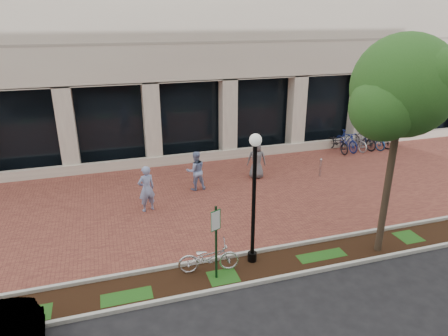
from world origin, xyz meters
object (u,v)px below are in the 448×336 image
object	(u,v)px
locked_bicycle	(209,257)
bollard	(320,167)
pedestrian_right	(257,160)
pedestrian_mid	(196,171)
bike_rack_cluster	(359,140)
lamppost	(254,193)
pedestrian_left	(146,189)
parking_sign	(216,233)
street_tree	(403,93)

from	to	relation	value
locked_bicycle	bollard	xyz separation A→B (m)	(7.05, 5.75, -0.02)
pedestrian_right	bollard	bearing A→B (deg)	-177.96
pedestrian_mid	bike_rack_cluster	world-z (taller)	pedestrian_mid
bollard	lamppost	bearing A→B (deg)	-134.98
lamppost	pedestrian_left	xyz separation A→B (m)	(-2.67, 4.47, -1.41)
lamppost	pedestrian_left	world-z (taller)	lamppost
parking_sign	bike_rack_cluster	world-z (taller)	parking_sign
locked_bicycle	pedestrian_right	size ratio (longest dim) A/B	1.02
pedestrian_left	pedestrian_right	bearing A→B (deg)	-177.99
lamppost	pedestrian_right	distance (m)	7.10
pedestrian_left	bike_rack_cluster	world-z (taller)	pedestrian_left
pedestrian_mid	bollard	distance (m)	6.02
parking_sign	bollard	distance (m)	9.33
locked_bicycle	bike_rack_cluster	world-z (taller)	bike_rack_cluster
lamppost	street_tree	distance (m)	5.10
pedestrian_left	lamppost	bearing A→B (deg)	102.89
parking_sign	pedestrian_mid	bearing A→B (deg)	57.69
pedestrian_mid	parking_sign	bearing A→B (deg)	79.47
street_tree	locked_bicycle	xyz separation A→B (m)	(-5.63, 0.50, -4.66)
parking_sign	pedestrian_right	distance (m)	8.01
bollard	bike_rack_cluster	distance (m)	5.24
pedestrian_mid	pedestrian_right	size ratio (longest dim) A/B	0.98
parking_sign	pedestrian_left	xyz separation A→B (m)	(-1.36, 4.98, -0.56)
pedestrian_right	pedestrian_mid	bearing A→B (deg)	26.15
parking_sign	street_tree	world-z (taller)	street_tree
lamppost	pedestrian_mid	xyz separation A→B (m)	(-0.37, 5.91, -1.46)
locked_bicycle	pedestrian_mid	xyz separation A→B (m)	(1.06, 6.03, 0.40)
street_tree	pedestrian_left	bearing A→B (deg)	143.56
parking_sign	street_tree	xyz separation A→B (m)	(5.52, -0.09, 3.66)
street_tree	bollard	size ratio (longest dim) A/B	7.49
street_tree	pedestrian_mid	xyz separation A→B (m)	(-4.58, 6.52, -4.27)
parking_sign	lamppost	xyz separation A→B (m)	(1.31, 0.52, 0.85)
parking_sign	pedestrian_left	bearing A→B (deg)	81.30
pedestrian_mid	pedestrian_right	bearing A→B (deg)	-172.89
locked_bicycle	pedestrian_left	xyz separation A→B (m)	(-1.25, 4.58, 0.45)
parking_sign	pedestrian_mid	xyz separation A→B (m)	(0.94, 6.43, -0.61)
parking_sign	locked_bicycle	xyz separation A→B (m)	(-0.12, 0.40, -1.01)
bike_rack_cluster	parking_sign	bearing A→B (deg)	-148.21
lamppost	bike_rack_cluster	size ratio (longest dim) A/B	1.13
pedestrian_mid	pedestrian_right	distance (m)	3.08
parking_sign	bike_rack_cluster	xyz separation A→B (m)	(11.18, 9.22, -0.95)
locked_bicycle	pedestrian_mid	size ratio (longest dim) A/B	1.05
lamppost	locked_bicycle	distance (m)	2.34
pedestrian_left	pedestrian_mid	bearing A→B (deg)	-165.86
parking_sign	bollard	size ratio (longest dim) A/B	2.57
pedestrian_mid	bollard	world-z (taller)	pedestrian_mid
pedestrian_left	street_tree	bearing A→B (deg)	125.57
locked_bicycle	bike_rack_cluster	bearing A→B (deg)	-44.05
parking_sign	pedestrian_left	distance (m)	5.20
pedestrian_right	bike_rack_cluster	xyz separation A→B (m)	(7.20, 2.29, -0.35)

